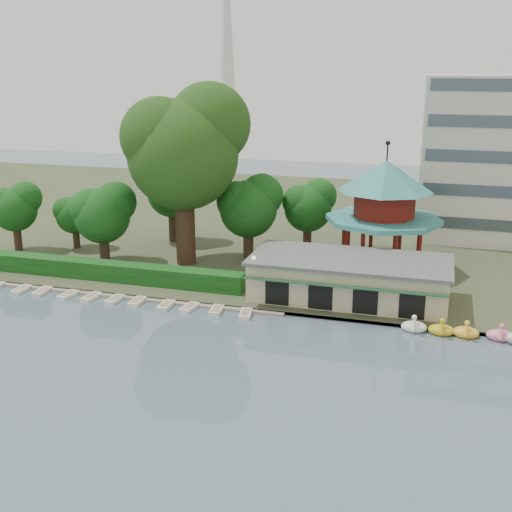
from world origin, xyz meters
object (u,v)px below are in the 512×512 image
at_px(boathouse, 349,278).
at_px(pavilion, 384,204).
at_px(big_tree, 185,145).
at_px(dock, 116,295).

relative_size(boathouse, pavilion, 1.38).
distance_m(pavilion, big_tree, 22.00).
xyz_separation_m(boathouse, pavilion, (2.00, 10.03, 5.11)).
height_order(pavilion, big_tree, big_tree).
height_order(boathouse, pavilion, pavilion).
bearing_deg(big_tree, pavilion, 10.36).
bearing_deg(big_tree, boathouse, -18.27).
relative_size(boathouse, big_tree, 0.95).
distance_m(boathouse, big_tree, 22.72).
bearing_deg(boathouse, dock, -167.76).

